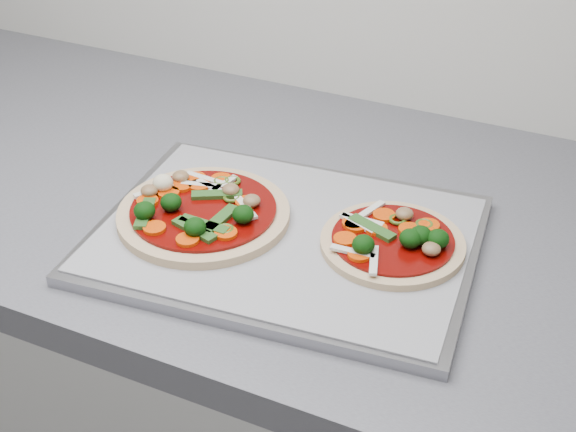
% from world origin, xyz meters
% --- Properties ---
extents(base_cabinet, '(3.60, 0.60, 0.86)m').
position_xyz_m(base_cabinet, '(0.00, 1.30, 0.43)').
color(base_cabinet, '#BCBBB9').
rests_on(base_cabinet, ground).
extents(baking_tray, '(0.44, 0.34, 0.01)m').
position_xyz_m(baking_tray, '(0.49, 1.22, 0.91)').
color(baking_tray, gray).
rests_on(baking_tray, countertop).
extents(parchment, '(0.42, 0.32, 0.00)m').
position_xyz_m(parchment, '(0.49, 1.22, 0.91)').
color(parchment, gray).
rests_on(parchment, baking_tray).
extents(pizza_left, '(0.26, 0.26, 0.03)m').
position_xyz_m(pizza_left, '(0.39, 1.20, 0.93)').
color(pizza_left, tan).
rests_on(pizza_left, parchment).
extents(pizza_right, '(0.16, 0.16, 0.03)m').
position_xyz_m(pizza_right, '(0.61, 1.24, 0.92)').
color(pizza_right, tan).
rests_on(pizza_right, parchment).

